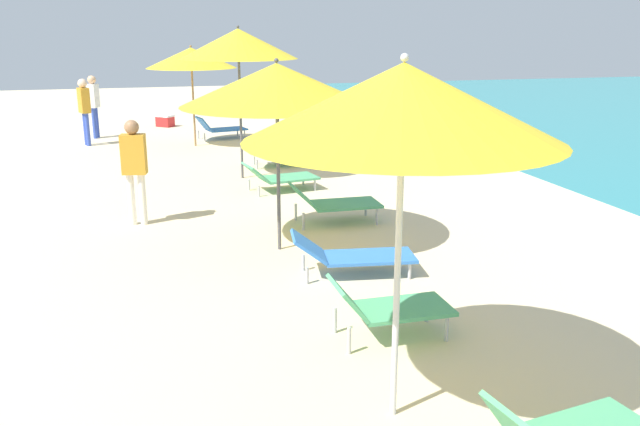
{
  "coord_description": "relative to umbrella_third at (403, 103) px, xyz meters",
  "views": [
    {
      "loc": [
        -1.39,
        4.84,
        2.97
      ],
      "look_at": [
        0.58,
        12.11,
        0.86
      ],
      "focal_mm": 37.34,
      "sensor_mm": 36.0,
      "label": 1
    }
  ],
  "objects": [
    {
      "name": "umbrella_third",
      "position": [
        0.0,
        0.0,
        0.0
      ],
      "size": [
        2.28,
        2.28,
        2.8
      ],
      "color": "silver",
      "rests_on": "ground"
    },
    {
      "name": "lounger_fifth_inland",
      "position": [
        0.67,
        7.6,
        -2.19
      ],
      "size": [
        1.44,
        0.87,
        0.56
      ],
      "rotation": [
        0.0,
        0.0,
        0.17
      ],
      "color": "#4CA572",
      "rests_on": "ground"
    },
    {
      "name": "umbrella_farthest",
      "position": [
        -0.43,
        13.0,
        -0.23
      ],
      "size": [
        2.26,
        2.26,
        2.55
      ],
      "color": "olive",
      "rests_on": "ground"
    },
    {
      "name": "umbrella_fifth",
      "position": [
        0.16,
        8.89,
        0.2
      ],
      "size": [
        2.32,
        2.32,
        3.01
      ],
      "color": "#4C4C51",
      "rests_on": "ground"
    },
    {
      "name": "lounger_fourth_inland",
      "position": [
        0.62,
        3.03,
        -2.19
      ],
      "size": [
        1.58,
        0.77,
        0.55
      ],
      "rotation": [
        0.0,
        0.0,
        -0.14
      ],
      "color": "blue",
      "rests_on": "ground"
    },
    {
      "name": "cooler_box",
      "position": [
        -1.03,
        16.77,
        -2.28
      ],
      "size": [
        0.6,
        0.59,
        0.36
      ],
      "color": "red",
      "rests_on": "ground"
    },
    {
      "name": "umbrella_fourth",
      "position": [
        -0.03,
        4.24,
        -0.21
      ],
      "size": [
        2.54,
        2.54,
        2.59
      ],
      "color": "#4C4C51",
      "rests_on": "ground"
    },
    {
      "name": "lounger_fifth_shoreside",
      "position": [
        1.07,
        9.9,
        -2.19
      ],
      "size": [
        1.2,
        0.66,
        0.57
      ],
      "rotation": [
        0.0,
        0.0,
        -0.05
      ],
      "color": "#4CA572",
      "rests_on": "ground"
    },
    {
      "name": "person_walking_near",
      "position": [
        -2.98,
        15.01,
        -1.42
      ],
      "size": [
        0.33,
        0.41,
        1.71
      ],
      "rotation": [
        0.0,
        0.0,
        5.95
      ],
      "color": "#334CB2",
      "rests_on": "ground"
    },
    {
      "name": "lounger_fourth_shoreside",
      "position": [
        1.04,
        5.29,
        -2.13
      ],
      "size": [
        1.4,
        0.68,
        0.64
      ],
      "rotation": [
        0.0,
        0.0,
        -0.02
      ],
      "color": "#4CA572",
      "rests_on": "ground"
    },
    {
      "name": "lounger_farthest_shoreside",
      "position": [
        0.33,
        13.97,
        -2.16
      ],
      "size": [
        1.43,
        0.91,
        0.64
      ],
      "rotation": [
        0.0,
        0.0,
        0.22
      ],
      "color": "blue",
      "rests_on": "ground"
    },
    {
      "name": "person_walking_mid",
      "position": [
        -1.91,
        6.0,
        -1.47
      ],
      "size": [
        0.4,
        0.29,
        1.63
      ],
      "rotation": [
        0.0,
        0.0,
        4.51
      ],
      "color": "silver",
      "rests_on": "ground"
    },
    {
      "name": "person_walking_far",
      "position": [
        -3.14,
        13.81,
        -1.42
      ],
      "size": [
        0.33,
        0.41,
        1.71
      ],
      "rotation": [
        0.0,
        0.0,
        0.36
      ],
      "color": "#334CB2",
      "rests_on": "ground"
    },
    {
      "name": "lounger_third_shoreside",
      "position": [
        0.43,
        1.29,
        -2.13
      ],
      "size": [
        1.19,
        0.57,
        0.63
      ],
      "rotation": [
        0.0,
        0.0,
        0.0
      ],
      "color": "#4CA572",
      "rests_on": "ground"
    }
  ]
}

